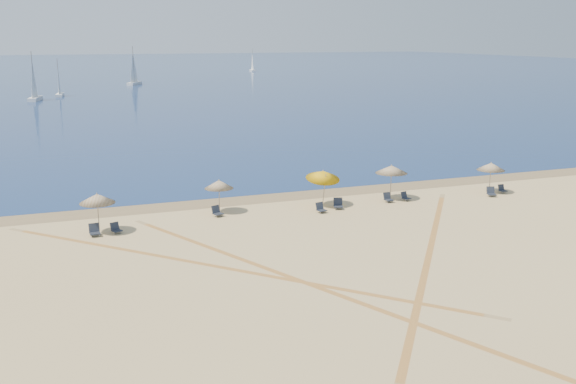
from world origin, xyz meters
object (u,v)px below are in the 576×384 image
at_px(umbrella_3, 323,175).
at_px(chair_8, 491,192).
at_px(chair_5, 338,204).
at_px(chair_7, 405,197).
at_px(chair_9, 502,189).
at_px(chair_1, 94,231).
at_px(sailboat_1, 134,73).
at_px(chair_2, 116,229).
at_px(umbrella_2, 219,184).
at_px(sailboat_2, 59,85).
at_px(chair_6, 388,198).
at_px(sailboat_0, 252,64).
at_px(chair_4, 321,208).
at_px(umbrella_1, 97,198).
at_px(umbrella_5, 491,166).
at_px(sailboat_3, 34,86).
at_px(chair_3, 217,212).
at_px(umbrella_4, 391,169).

bearing_deg(umbrella_3, chair_8, -6.93).
bearing_deg(chair_5, chair_7, 23.51).
relative_size(umbrella_3, chair_9, 4.52).
xyz_separation_m(chair_1, sailboat_1, (17.58, 122.99, 2.41)).
bearing_deg(chair_2, umbrella_2, -1.51).
bearing_deg(chair_2, sailboat_2, 70.00).
bearing_deg(sailboat_2, chair_5, -74.19).
bearing_deg(chair_6, chair_2, 177.98).
bearing_deg(sailboat_1, sailboat_0, 76.34).
bearing_deg(chair_4, chair_8, -12.75).
distance_m(umbrella_1, chair_9, 29.08).
height_order(umbrella_5, chair_5, umbrella_5).
bearing_deg(sailboat_3, chair_7, -62.14).
xyz_separation_m(umbrella_1, sailboat_1, (17.28, 122.52, 0.62)).
relative_size(chair_9, sailboat_3, 0.07).
xyz_separation_m(chair_5, sailboat_0, (46.47, 171.88, 1.93)).
relative_size(umbrella_2, chair_3, 2.74).
bearing_deg(chair_8, umbrella_2, -169.16).
bearing_deg(umbrella_5, umbrella_3, 177.47).
distance_m(chair_1, chair_8, 27.83).
distance_m(umbrella_3, chair_1, 15.38).
height_order(chair_3, sailboat_1, sailboat_1).
xyz_separation_m(chair_5, sailboat_1, (1.68, 122.25, 2.41)).
bearing_deg(chair_7, chair_6, 161.31).
height_order(chair_6, chair_9, chair_6).
bearing_deg(sailboat_1, chair_2, -69.17).
bearing_deg(sailboat_0, chair_5, -98.05).
bearing_deg(umbrella_4, chair_4, -165.37).
height_order(chair_2, chair_4, chair_4).
distance_m(chair_4, chair_6, 5.62).
bearing_deg(umbrella_4, sailboat_0, 76.22).
bearing_deg(umbrella_4, chair_6, -130.45).
bearing_deg(chair_8, chair_2, -162.21).
relative_size(umbrella_2, chair_8, 2.78).
bearing_deg(chair_1, umbrella_3, 2.70).
height_order(umbrella_5, sailboat_3, sailboat_3).
distance_m(chair_7, sailboat_2, 97.63).
bearing_deg(sailboat_1, chair_3, -66.22).
height_order(chair_3, chair_7, chair_3).
height_order(chair_7, chair_8, chair_8).
distance_m(chair_2, chair_6, 18.77).
bearing_deg(chair_1, chair_4, -2.61).
distance_m(umbrella_2, chair_6, 12.01).
xyz_separation_m(umbrella_5, sailboat_0, (33.99, 171.53, 0.26)).
xyz_separation_m(umbrella_1, chair_6, (19.65, 0.74, -1.82)).
bearing_deg(umbrella_2, umbrella_1, -165.22).
distance_m(chair_5, sailboat_1, 122.29).
relative_size(chair_6, sailboat_3, 0.08).
relative_size(chair_2, chair_5, 0.88).
xyz_separation_m(chair_5, sailboat_3, (-20.23, 88.15, 2.33)).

